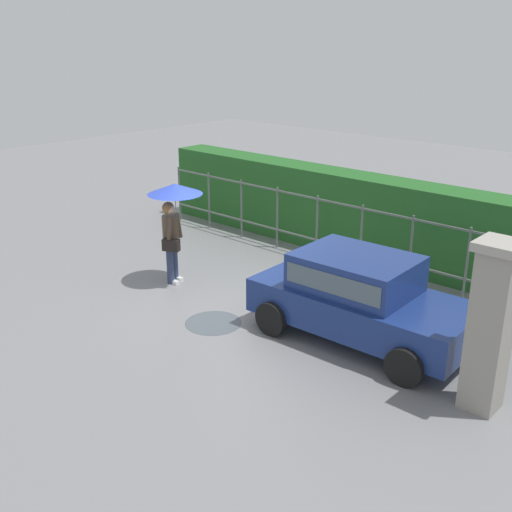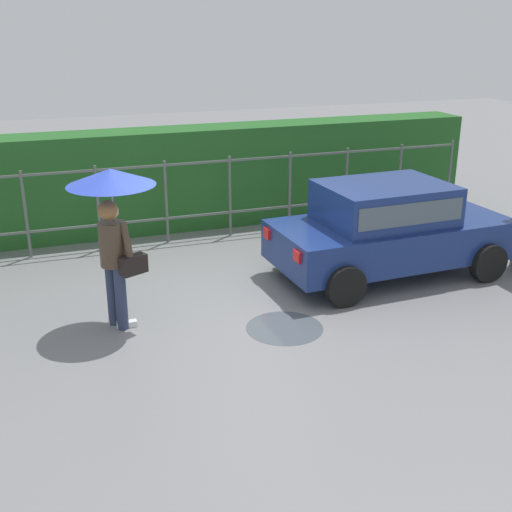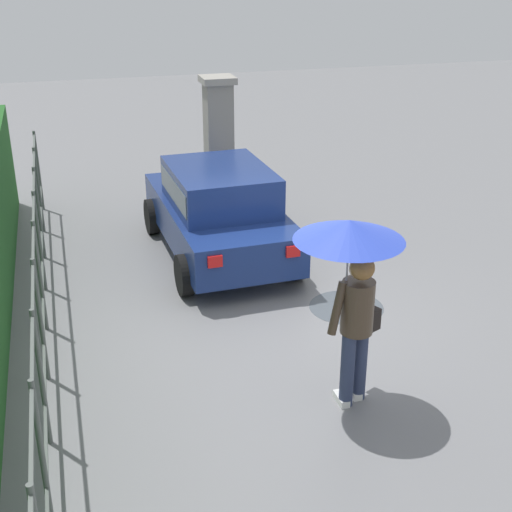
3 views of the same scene
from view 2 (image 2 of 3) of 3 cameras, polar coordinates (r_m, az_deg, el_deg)
The scene contains 6 objects.
ground_plane at distance 9.34m, azimuth -0.74°, elevation -4.03°, with size 40.00×40.00×0.00m, color slate.
car at distance 10.27m, azimuth 11.52°, elevation 2.63°, with size 3.79×1.98×1.48m.
pedestrian at distance 8.32m, azimuth -12.52°, elevation 4.24°, with size 1.12×1.12×2.09m.
fence_section at distance 11.81m, azimuth -5.08°, elevation 5.34°, with size 10.77×0.05×1.50m.
hedge_row at distance 12.62m, azimuth -6.15°, elevation 6.86°, with size 11.72×0.90×1.90m, color #235B23.
puddle_near at distance 8.58m, azimuth 2.53°, elevation -6.34°, with size 1.02×1.02×0.00m, color #4C545B.
Camera 2 is at (-2.74, -8.07, 3.83)m, focal length 45.44 mm.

